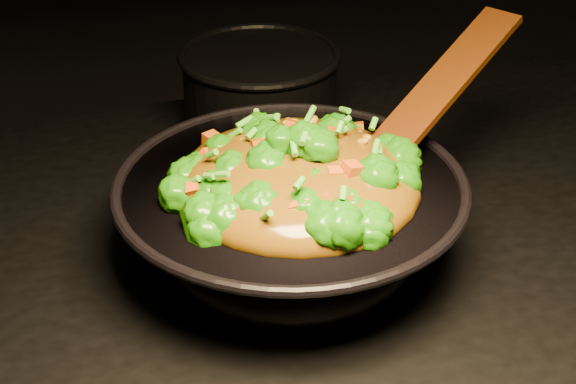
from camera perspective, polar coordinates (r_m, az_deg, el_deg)
name	(u,v)px	position (r m, az deg, el deg)	size (l,w,h in m)	color
wok	(291,225)	(0.94, 0.17, -2.15)	(0.36, 0.36, 0.10)	black
stir_fry	(298,150)	(0.89, 0.64, 2.72)	(0.25, 0.25, 0.09)	#227408
spatula	(429,101)	(0.98, 9.09, 5.86)	(0.32, 0.05, 0.01)	#321606
back_pot	(260,92)	(1.21, -1.81, 6.49)	(0.21, 0.21, 0.12)	black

